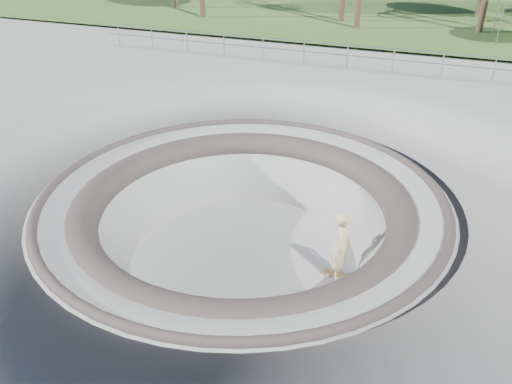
% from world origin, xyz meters
% --- Properties ---
extents(ground, '(180.00, 180.00, 0.00)m').
position_xyz_m(ground, '(0.00, 0.00, 0.00)').
color(ground, '#ACADA7').
rests_on(ground, ground).
extents(skate_bowl, '(14.00, 14.00, 4.10)m').
position_xyz_m(skate_bowl, '(0.00, 0.00, -1.83)').
color(skate_bowl, '#ACADA7').
rests_on(skate_bowl, ground).
extents(distant_hills, '(103.20, 45.00, 28.60)m').
position_xyz_m(distant_hills, '(3.78, 57.17, -7.02)').
color(distant_hills, brown).
rests_on(distant_hills, ground).
extents(safety_railing, '(25.00, 0.06, 1.03)m').
position_xyz_m(safety_railing, '(0.00, 12.00, 0.69)').
color(safety_railing, gray).
rests_on(safety_railing, ground).
extents(skateboard, '(0.81, 0.35, 0.08)m').
position_xyz_m(skateboard, '(2.62, -0.00, -1.84)').
color(skateboard, olive).
rests_on(skateboard, ground).
extents(skater, '(0.51, 0.71, 1.82)m').
position_xyz_m(skater, '(2.62, -0.00, -0.91)').
color(skater, beige).
rests_on(skater, skateboard).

